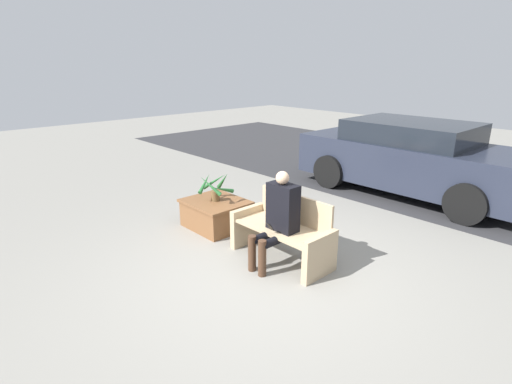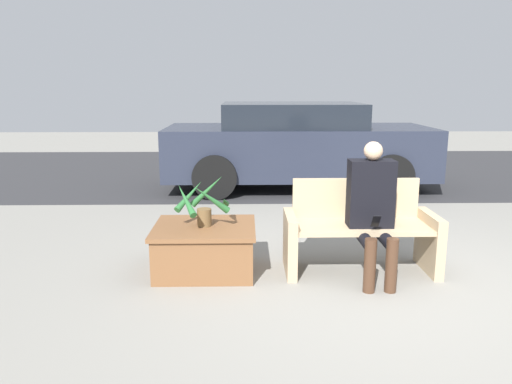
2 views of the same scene
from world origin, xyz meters
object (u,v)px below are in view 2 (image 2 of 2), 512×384
Objects in this scene: planter_box at (205,247)px; parked_car at (297,145)px; bench at (359,230)px; person_seated at (373,205)px; potted_plant at (204,202)px.

parked_car is at bearing 72.25° from planter_box.
bench is 1.49× the size of planter_box.
parked_car is (-0.28, 4.14, 0.06)m from person_seated.
potted_plant reaches higher than bench.
planter_box is at bearing 173.86° from person_seated.
person_seated is 4.15m from parked_car.
bench is 2.58× the size of potted_plant.
person_seated is at bearing -6.26° from potted_plant.
planter_box is at bearing -75.19° from potted_plant.
parked_car reaches higher than bench.
parked_car reaches higher than planter_box.
potted_plant is (-1.48, -0.01, 0.28)m from bench.
person_seated reaches higher than bench.
person_seated is at bearing -69.89° from bench.
bench is 0.32× the size of parked_car.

